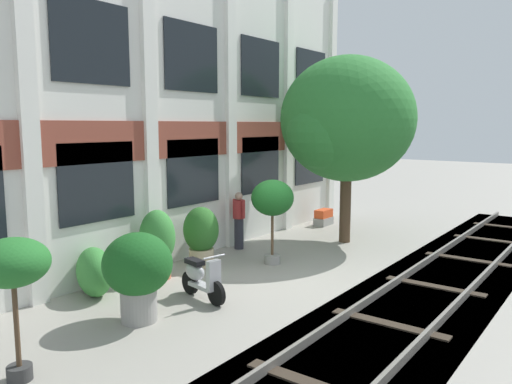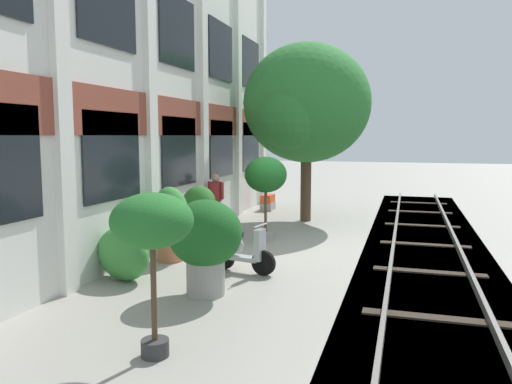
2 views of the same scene
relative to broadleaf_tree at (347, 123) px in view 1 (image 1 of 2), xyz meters
name	(u,v)px [view 1 (image 1 of 2)]	position (x,y,z in m)	size (l,w,h in m)	color
ground_plane	(285,275)	(-3.86, -0.41, -3.53)	(80.00, 80.00, 0.00)	#9E998E
apartment_facade	(186,101)	(-3.86, 2.68, 0.55)	(15.06, 0.64, 8.19)	silver
rail_tracks	(414,310)	(-3.86, -3.46, -3.66)	(22.70, 2.80, 0.43)	#4C473F
broadleaf_tree	(347,123)	(0.00, 0.00, 0.00)	(4.07, 3.88, 5.44)	#4C3826
potted_plant_ribbed_drum	(138,269)	(-7.67, 0.17, -2.58)	(1.23, 1.23, 1.60)	gray
potted_plant_terracotta_small	(13,267)	(-10.02, -0.15, -1.93)	(0.98, 0.98, 1.99)	#333333
potted_plant_fluted_column	(201,234)	(-4.43, 1.67, -2.72)	(0.88, 0.88, 1.48)	tan
potted_plant_square_trough	(324,218)	(1.84, 1.74, -3.27)	(0.79, 0.43, 0.55)	gray
potted_plant_glazed_jar	(157,242)	(-5.76, 1.77, -2.68)	(0.81, 0.81, 1.58)	#B76647
potted_plant_tall_urn	(272,200)	(-3.21, 0.39, -1.91)	(1.06, 1.06, 2.12)	gray
scooter_near_curb	(201,278)	(-6.17, 0.07, -3.09)	(0.57, 1.37, 0.98)	black
resident_by_doorway	(239,219)	(-2.54, 2.00, -2.66)	(0.34, 0.51, 1.61)	#282833
topiary_hedge	(94,272)	(-7.32, 1.95, -3.03)	(1.31, 0.70, 0.99)	#388438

